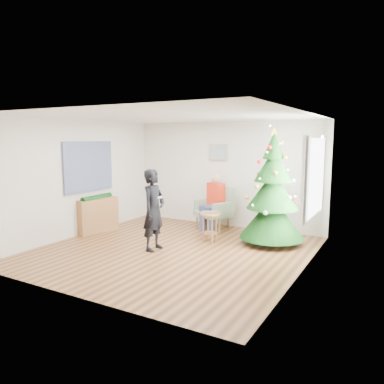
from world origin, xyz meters
The scene contains 19 objects.
floor centered at (0.00, 0.00, 0.00)m, with size 5.00×5.00×0.00m, color brown.
ceiling centered at (0.00, 0.00, 2.60)m, with size 5.00×5.00×0.00m, color white.
wall_back centered at (0.00, 2.50, 1.30)m, with size 5.00×5.00×0.00m, color silver.
wall_front centered at (0.00, -2.50, 1.30)m, with size 5.00×5.00×0.00m, color silver.
wall_left centered at (-2.50, 0.00, 1.30)m, with size 5.00×5.00×0.00m, color silver.
wall_right centered at (2.50, 0.00, 1.30)m, with size 5.00×5.00×0.00m, color silver.
window_panel centered at (2.47, 1.00, 1.50)m, with size 0.04×1.30×1.40m, color white.
curtains centered at (2.44, 1.00, 1.50)m, with size 0.05×1.75×1.50m.
christmas_tree centered at (1.53, 1.46, 1.09)m, with size 1.34×1.34×2.42m.
stool centered at (0.34, 0.96, 0.32)m, with size 0.41×0.41×0.62m.
laptop centered at (0.34, 0.96, 0.63)m, with size 0.34×0.22×0.03m, color silver.
armchair centered at (-0.08, 2.06, 0.38)m, with size 0.97×0.95×1.02m.
seated_person centered at (-0.10, 2.01, 0.69)m, with size 0.56×0.71×1.33m.
standing_man centered at (-0.36, -0.11, 0.80)m, with size 0.59×0.38×1.60m, color black.
game_controller centered at (-0.19, -0.14, 1.07)m, with size 0.04×0.13×0.04m, color white.
console centered at (-2.33, 0.38, 0.40)m, with size 0.30×1.00×0.80m, color brown.
garland centered at (-2.33, 0.38, 0.82)m, with size 0.14×0.14×0.90m, color black.
tapestry centered at (-2.46, 0.30, 1.55)m, with size 0.03×1.50×1.15m, color black.
framed_picture centered at (-0.20, 2.46, 1.85)m, with size 0.52×0.05×0.42m.
Camera 1 is at (3.84, -6.02, 2.20)m, focal length 35.00 mm.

